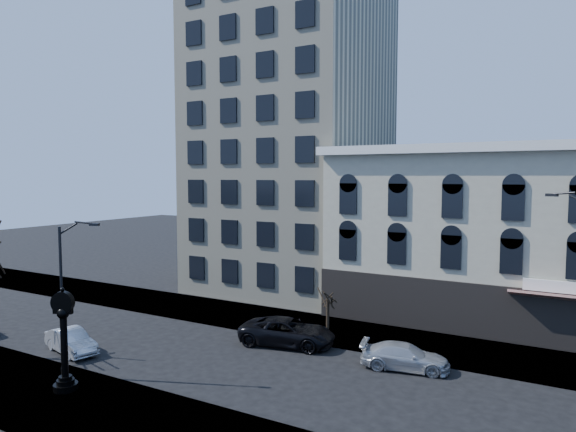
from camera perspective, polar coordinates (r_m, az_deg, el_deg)
The scene contains 12 objects.
ground at distance 30.44m, azimuth -7.27°, elevation -15.57°, with size 160.00×160.00×0.00m, color black.
sidewalk_far at distance 36.81m, azimuth 0.36°, elevation -11.86°, with size 160.00×6.00×0.12m, color gray.
sidewalk_near at distance 24.96m, azimuth -19.05°, elevation -20.28°, with size 160.00×6.00×0.12m, color gray.
cream_tower at distance 48.63m, azimuth 0.31°, elevation 15.03°, with size 15.90×15.40×42.50m.
victorian_row at distance 39.35m, azimuth 21.73°, elevation -2.29°, with size 22.60×11.19×12.50m.
street_clock at distance 27.49m, azimuth -23.61°, elevation -12.89°, with size 1.14×1.14×5.01m.
street_lamp_near at distance 28.43m, azimuth -22.94°, elevation -4.24°, with size 2.01×0.98×8.17m.
street_lamp_far at distance 29.29m, azimuth 29.24°, elevation -1.94°, with size 2.38×1.19×9.69m.
bare_tree_far at distance 33.77m, azimuth 4.45°, elevation -8.52°, with size 2.10×2.10×3.61m.
car_near_b at distance 33.63m, azimuth -22.96°, elevation -12.69°, with size 1.46×4.20×1.38m, color #A5A8AD.
car_far_a at distance 32.40m, azimuth -0.06°, elevation -12.75°, with size 2.72×5.91×1.64m, color black.
car_far_b at distance 29.36m, azimuth 12.86°, elevation -14.99°, with size 1.92×4.72×1.37m, color #A5A8AD.
Camera 1 is at (17.17, -22.87, 10.41)m, focal length 32.00 mm.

